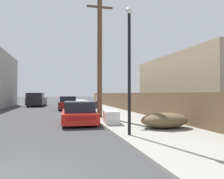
# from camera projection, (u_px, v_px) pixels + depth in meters

# --- Properties ---
(sidewalk_curb) EXTENTS (4.20, 63.00, 0.12)m
(sidewalk_curb) POSITION_uv_depth(u_px,v_px,m) (93.00, 106.00, 28.04)
(sidewalk_curb) COLOR gray
(sidewalk_curb) RESTS_ON ground
(discarded_fridge) EXTENTS (0.86, 1.67, 0.69)m
(discarded_fridge) POSITION_uv_depth(u_px,v_px,m) (111.00, 117.00, 11.71)
(discarded_fridge) COLOR silver
(discarded_fridge) RESTS_ON sidewalk_curb
(parked_sports_car_red) EXTENTS (2.05, 4.15, 1.26)m
(parked_sports_car_red) POSITION_uv_depth(u_px,v_px,m) (79.00, 113.00, 12.38)
(parked_sports_car_red) COLOR red
(parked_sports_car_red) RESTS_ON ground
(car_parked_mid) EXTENTS (2.12, 4.24, 1.41)m
(car_parked_mid) POSITION_uv_depth(u_px,v_px,m) (68.00, 103.00, 22.86)
(car_parked_mid) COLOR #5B1E19
(car_parked_mid) RESTS_ON ground
(pickup_truck) EXTENTS (2.35, 5.82, 1.79)m
(pickup_truck) POSITION_uv_depth(u_px,v_px,m) (37.00, 99.00, 29.42)
(pickup_truck) COLOR #232328
(pickup_truck) RESTS_ON ground
(utility_pole) EXTENTS (1.80, 0.33, 8.34)m
(utility_pole) POSITION_uv_depth(u_px,v_px,m) (100.00, 54.00, 14.87)
(utility_pole) COLOR brown
(utility_pole) RESTS_ON sidewalk_curb
(street_lamp) EXTENTS (0.26, 0.26, 4.92)m
(street_lamp) POSITION_uv_depth(u_px,v_px,m) (129.00, 61.00, 8.40)
(street_lamp) COLOR black
(street_lamp) RESTS_ON sidewalk_curb
(brush_pile) EXTENTS (2.25, 1.58, 0.70)m
(brush_pile) POSITION_uv_depth(u_px,v_px,m) (164.00, 120.00, 10.06)
(brush_pile) COLOR brown
(brush_pile) RESTS_ON sidewalk_curb
(wooden_fence) EXTENTS (0.08, 32.75, 1.64)m
(wooden_fence) POSITION_uv_depth(u_px,v_px,m) (119.00, 101.00, 22.99)
(wooden_fence) COLOR brown
(wooden_fence) RESTS_ON sidewalk_curb
(building_right_house) EXTENTS (6.00, 12.07, 4.83)m
(building_right_house) POSITION_uv_depth(u_px,v_px,m) (199.00, 85.00, 18.47)
(building_right_house) COLOR tan
(building_right_house) RESTS_ON ground
(pedestrian) EXTENTS (0.34, 0.34, 1.68)m
(pedestrian) POSITION_uv_depth(u_px,v_px,m) (97.00, 100.00, 22.38)
(pedestrian) COLOR #282D42
(pedestrian) RESTS_ON sidewalk_curb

